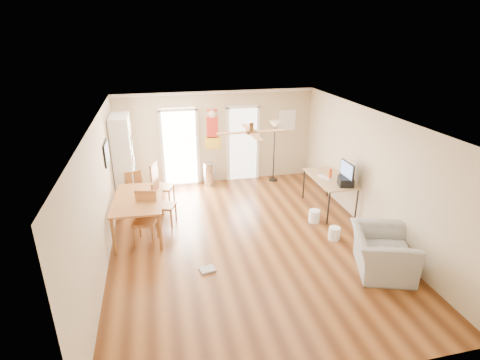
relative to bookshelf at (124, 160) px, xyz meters
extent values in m
plane|color=brown|center=(2.51, -2.67, -1.11)|extent=(7.00, 7.00, 0.00)
cube|color=red|center=(2.38, 0.81, 0.44)|extent=(0.46, 0.03, 1.10)
cube|color=white|center=(4.56, 0.80, 0.59)|extent=(0.50, 0.04, 0.60)
cube|color=black|center=(-0.22, -1.27, 0.59)|extent=(0.04, 0.66, 0.48)
cylinder|color=#ACACAE|center=(2.21, 0.54, -0.78)|extent=(0.37, 0.37, 0.66)
cube|color=silver|center=(4.71, -1.58, -0.28)|extent=(0.23, 0.41, 0.01)
cube|color=black|center=(4.96, -2.15, -0.19)|extent=(0.39, 0.43, 0.19)
cylinder|color=#D74913|center=(4.81, -1.66, -0.16)|extent=(0.08, 0.08, 0.24)
cylinder|color=white|center=(4.24, -2.19, -0.97)|extent=(0.28, 0.28, 0.29)
cylinder|color=white|center=(4.34, -3.00, -0.97)|extent=(0.30, 0.30, 0.28)
cube|color=#9C9C97|center=(1.56, -3.51, -1.09)|extent=(0.32, 0.27, 0.04)
imported|color=#989894|center=(4.66, -4.21, -0.73)|extent=(1.37, 1.46, 0.77)
camera|label=1|loc=(0.85, -9.27, 3.02)|focal=28.01mm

